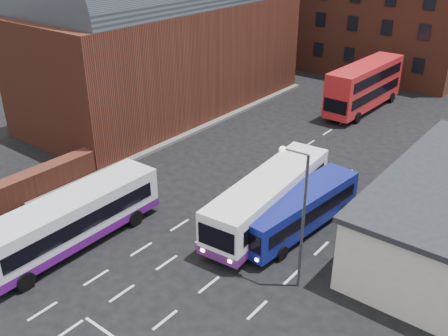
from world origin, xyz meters
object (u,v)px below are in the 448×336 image
Objects in this scene: bus_white_inbound at (269,196)px; pedestrian_red at (19,241)px; bus_white_outbound at (71,218)px; bus_blue at (300,209)px; bus_red_double at (364,86)px; street_lamp at (299,208)px; pedestrian_beige at (25,248)px.

bus_white_inbound is 14.52m from pedestrian_red.
pedestrian_red is at bearing -128.29° from bus_white_outbound.
bus_blue is at bearing -129.61° from pedestrian_red.
bus_red_double is 1.55× the size of street_lamp.
bus_white_outbound is 1.17× the size of bus_blue.
street_lamp reaches higher than bus_red_double.
bus_white_outbound is 12.89m from street_lamp.
bus_blue is (9.33, 9.21, -0.28)m from bus_white_outbound.
street_lamp reaches higher than bus_white_inbound.
bus_red_double is 34.55m from pedestrian_red.
street_lamp is (8.48, -27.07, 2.06)m from bus_red_double.
bus_red_double is at bearing 107.40° from street_lamp.
bus_red_double is at bearing -69.20° from bus_blue.
bus_blue is 5.85m from street_lamp.
bus_red_double is at bearing -93.96° from pedestrian_red.
bus_white_outbound is 3.12m from pedestrian_red.
pedestrian_red is (-4.96, -34.15, -1.72)m from bus_red_double.
bus_red_double reaches higher than bus_white_outbound.
street_lamp is at bearing 21.31° from bus_white_outbound.
bus_blue is 15.60m from pedestrian_beige.
bus_red_double is (-4.18, 22.91, 0.62)m from bus_white_inbound.
pedestrian_red reaches higher than pedestrian_beige.
bus_white_inbound is 8.43× the size of pedestrian_beige.
pedestrian_red is (-11.10, -11.53, -0.80)m from bus_blue.
bus_white_outbound is 11.56m from bus_white_inbound.
bus_red_double reaches higher than pedestrian_red.
bus_blue is at bearing 43.77° from bus_white_outbound.
bus_white_inbound is at bearing 101.98° from bus_red_double.
street_lamp reaches higher than pedestrian_beige.
bus_red_double is 34.59m from pedestrian_beige.
pedestrian_beige is (-4.17, -34.29, -1.76)m from bus_red_double.
bus_white_outbound is 2.88m from pedestrian_beige.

